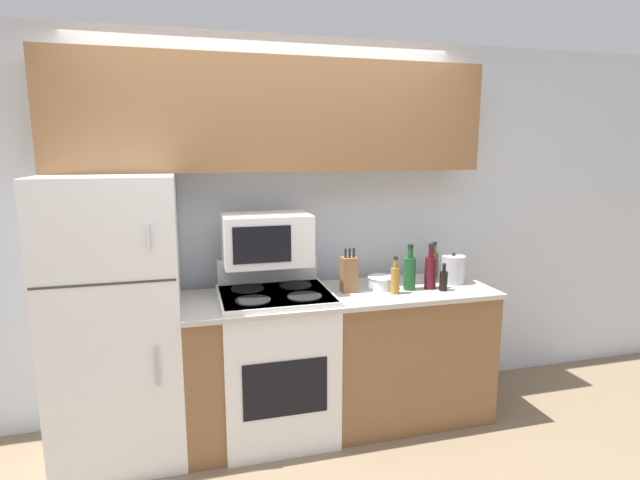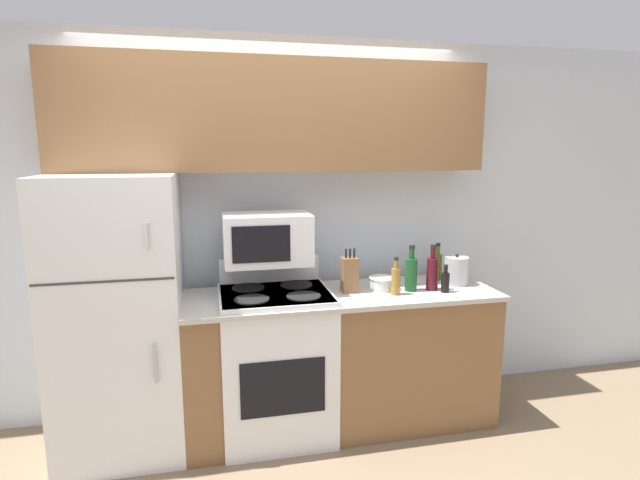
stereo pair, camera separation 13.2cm
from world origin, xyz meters
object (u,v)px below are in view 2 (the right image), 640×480
(stove, at_px, (276,361))
(knife_block, at_px, (350,274))
(bottle_wine_green, at_px, (411,273))
(bottle_olive_oil, at_px, (437,265))
(bottle_wine_red, at_px, (432,272))
(refrigerator, at_px, (119,316))
(bowl, at_px, (383,283))
(kettle, at_px, (456,271))
(bottle_vinegar, at_px, (396,280))
(bottle_soy_sauce, at_px, (445,281))
(microwave, at_px, (267,238))

(stove, relative_size, knife_block, 3.88)
(stove, bearing_deg, bottle_wine_green, -3.59)
(bottle_olive_oil, relative_size, bottle_wine_red, 0.87)
(refrigerator, xyz_separation_m, stove, (0.93, -0.06, -0.35))
(knife_block, bearing_deg, bottle_olive_oil, 13.38)
(bowl, bearing_deg, bottle_olive_oil, 18.31)
(kettle, bearing_deg, bottle_vinegar, -164.17)
(stove, distance_m, bowl, 0.85)
(bowl, relative_size, bottle_olive_oil, 0.69)
(knife_block, relative_size, kettle, 1.33)
(refrigerator, distance_m, kettle, 2.16)
(bottle_wine_green, bearing_deg, stove, 176.41)
(bowl, distance_m, kettle, 0.53)
(knife_block, height_order, bottle_wine_green, bottle_wine_green)
(bowl, relative_size, kettle, 0.84)
(bottle_vinegar, height_order, bottle_soy_sauce, bottle_vinegar)
(bowl, height_order, bottle_wine_green, bottle_wine_green)
(microwave, bearing_deg, stove, -71.72)
(refrigerator, bearing_deg, knife_block, -2.43)
(refrigerator, relative_size, bottle_soy_sauce, 9.31)
(bowl, distance_m, bottle_wine_red, 0.33)
(knife_block, xyz_separation_m, bottle_wine_red, (0.54, -0.07, 0.00))
(refrigerator, xyz_separation_m, bottle_wine_green, (1.80, -0.12, 0.19))
(knife_block, bearing_deg, bottle_wine_red, -7.43)
(bottle_wine_red, bearing_deg, bottle_olive_oil, 57.54)
(microwave, bearing_deg, kettle, -3.58)
(bottle_vinegar, bearing_deg, knife_block, 155.85)
(microwave, distance_m, bottle_wine_green, 0.95)
(refrigerator, distance_m, knife_block, 1.42)
(bottle_vinegar, bearing_deg, microwave, 164.42)
(microwave, bearing_deg, refrigerator, -177.56)
(bottle_wine_red, bearing_deg, bottle_wine_green, 175.03)
(bowl, relative_size, bottle_wine_red, 0.60)
(bottle_vinegar, height_order, bottle_wine_green, bottle_wine_green)
(bottle_vinegar, distance_m, bottle_wine_green, 0.14)
(knife_block, xyz_separation_m, bowl, (0.23, 0.01, -0.07))
(stove, relative_size, bottle_wine_green, 3.68)
(bottle_wine_green, bearing_deg, refrigerator, 176.27)
(refrigerator, relative_size, stove, 1.52)
(microwave, bearing_deg, bottle_wine_green, -9.72)
(microwave, relative_size, kettle, 2.52)
(refrigerator, distance_m, bottle_wine_green, 1.81)
(stove, height_order, microwave, microwave)
(refrigerator, distance_m, microwave, 0.99)
(stove, height_order, bottle_wine_red, bottle_wine_red)
(microwave, xyz_separation_m, bottle_vinegar, (0.78, -0.22, -0.26))
(bottle_olive_oil, bearing_deg, kettle, -64.75)
(bottle_wine_red, height_order, kettle, bottle_wine_red)
(bottle_soy_sauce, relative_size, bottle_olive_oil, 0.69)
(bottle_vinegar, distance_m, bottle_olive_oil, 0.50)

